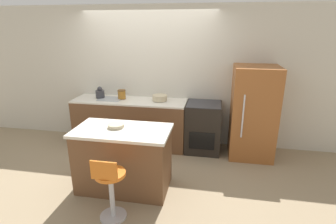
{
  "coord_description": "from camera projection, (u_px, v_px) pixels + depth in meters",
  "views": [
    {
      "loc": [
        1.25,
        -4.2,
        2.23
      ],
      "look_at": [
        0.55,
        -0.38,
        0.94
      ],
      "focal_mm": 28.0,
      "sensor_mm": 36.0,
      "label": 1
    }
  ],
  "objects": [
    {
      "name": "stool_chair",
      "position": [
        110.0,
        187.0,
        3.06
      ],
      "size": [
        0.36,
        0.36,
        0.84
      ],
      "color": "#B7B7BC",
      "rests_on": "ground_plane"
    },
    {
      "name": "back_counter",
      "position": [
        130.0,
        122.0,
        5.06
      ],
      "size": [
        2.14,
        0.62,
        0.91
      ],
      "color": "brown",
      "rests_on": "ground_plane"
    },
    {
      "name": "mixing_bowl",
      "position": [
        160.0,
        98.0,
        4.84
      ],
      "size": [
        0.27,
        0.27,
        0.1
      ],
      "color": "#C1B28E",
      "rests_on": "back_counter"
    },
    {
      "name": "ground_plane",
      "position": [
        143.0,
        152.0,
        4.83
      ],
      "size": [
        14.0,
        14.0,
        0.0
      ],
      "primitive_type": "plane",
      "color": "#998466"
    },
    {
      "name": "canister_jar",
      "position": [
        122.0,
        94.0,
        4.96
      ],
      "size": [
        0.15,
        0.15,
        0.17
      ],
      "color": "#9E6623",
      "rests_on": "back_counter"
    },
    {
      "name": "fruit_bowl",
      "position": [
        116.0,
        126.0,
        3.59
      ],
      "size": [
        0.22,
        0.22,
        0.05
      ],
      "color": "#C1B28E",
      "rests_on": "kitchen_island"
    },
    {
      "name": "refrigerator",
      "position": [
        253.0,
        113.0,
        4.52
      ],
      "size": [
        0.74,
        0.73,
        1.6
      ],
      "color": "#995628",
      "rests_on": "ground_plane"
    },
    {
      "name": "oven_range",
      "position": [
        203.0,
        127.0,
        4.81
      ],
      "size": [
        0.63,
        0.63,
        0.91
      ],
      "color": "black",
      "rests_on": "ground_plane"
    },
    {
      "name": "kitchen_island",
      "position": [
        124.0,
        159.0,
        3.67
      ],
      "size": [
        1.31,
        0.71,
        0.9
      ],
      "color": "brown",
      "rests_on": "ground_plane"
    },
    {
      "name": "wall_back",
      "position": [
        150.0,
        76.0,
        5.05
      ],
      "size": [
        8.0,
        0.06,
        2.6
      ],
      "color": "beige",
      "rests_on": "ground_plane"
    },
    {
      "name": "kettle",
      "position": [
        100.0,
        93.0,
        5.03
      ],
      "size": [
        0.17,
        0.17,
        0.22
      ],
      "color": "#333338",
      "rests_on": "back_counter"
    }
  ]
}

